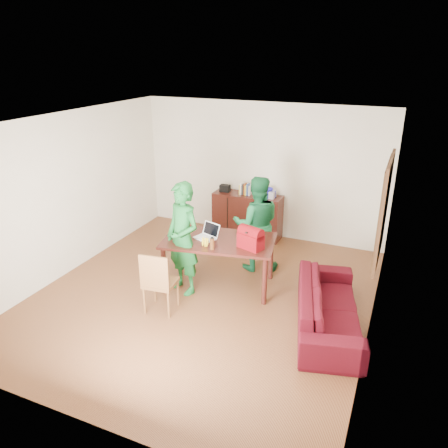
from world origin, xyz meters
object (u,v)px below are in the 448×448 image
at_px(bottle, 212,243).
at_px(sofa, 329,307).
at_px(person_far, 256,224).
at_px(chair, 161,293).
at_px(laptop, 205,236).
at_px(person_near, 183,239).
at_px(table, 219,246).
at_px(red_bag, 251,240).

height_order(bottle, sofa, bottle).
bearing_deg(person_far, sofa, 116.81).
bearing_deg(chair, laptop, 67.36).
bearing_deg(sofa, person_near, 74.27).
distance_m(person_near, bottle, 0.50).
distance_m(chair, bottle, 1.06).
xyz_separation_m(chair, laptop, (0.27, 0.96, 0.58)).
bearing_deg(sofa, table, 62.94).
height_order(table, chair, chair).
height_order(chair, laptop, laptop).
bearing_deg(person_far, red_bag, 80.46).
distance_m(person_near, laptop, 0.38).
relative_size(table, bottle, 9.56).
xyz_separation_m(person_near, person_far, (0.79, 1.19, -0.06)).
relative_size(person_near, laptop, 4.70).
bearing_deg(person_far, bottle, 52.99).
height_order(laptop, sofa, laptop).
height_order(person_near, red_bag, person_near).
bearing_deg(person_far, person_near, 32.97).
relative_size(person_far, bottle, 8.43).
bearing_deg(red_bag, laptop, -165.07).
bearing_deg(laptop, person_near, -107.21).
height_order(person_far, red_bag, person_far).
xyz_separation_m(chair, bottle, (0.54, 0.65, 0.63)).
height_order(chair, sofa, chair).
bearing_deg(sofa, bottle, 73.93).
height_order(chair, person_near, person_near).
distance_m(table, sofa, 1.95).
bearing_deg(bottle, person_far, 76.48).
bearing_deg(person_near, red_bag, 37.89).
xyz_separation_m(person_far, bottle, (-0.29, -1.19, 0.08)).
relative_size(chair, sofa, 0.47).
xyz_separation_m(person_near, bottle, (0.50, -0.01, 0.02)).
bearing_deg(sofa, chair, 90.01).
bearing_deg(table, laptop, -177.69).
xyz_separation_m(chair, sofa, (2.34, 0.58, 0.02)).
relative_size(chair, person_near, 0.54).
bearing_deg(table, person_far, 56.85).
relative_size(laptop, red_bag, 1.02).
distance_m(chair, red_bag, 1.55).
relative_size(person_near, person_far, 1.07).
bearing_deg(bottle, red_bag, 27.47).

